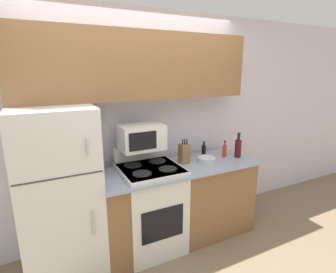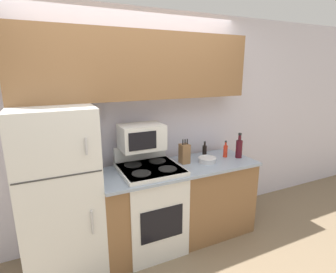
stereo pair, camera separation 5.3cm
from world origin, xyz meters
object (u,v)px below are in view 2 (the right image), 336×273
knife_block (184,153)px  bottle_wine_red (239,148)px  microwave (142,137)px  bottle_hot_sauce (225,151)px  refrigerator (60,193)px  bottle_soy_sauce (205,150)px  stove (151,207)px  bowl (207,160)px

knife_block → bottle_wine_red: bottle_wine_red is taller
microwave → bottle_hot_sauce: (1.02, -0.10, -0.26)m
refrigerator → microwave: refrigerator is taller
bottle_hot_sauce → bottle_soy_sauce: bottle_hot_sauce is taller
refrigerator → microwave: size_ratio=3.59×
bottle_wine_red → refrigerator: bearing=176.9°
refrigerator → bottle_wine_red: refrigerator is taller
refrigerator → stove: refrigerator is taller
knife_block → stove: bearing=-172.6°
bottle_wine_red → bottle_soy_sauce: bottle_wine_red is taller
bottle_wine_red → stove: bearing=177.1°
stove → bowl: (0.68, -0.04, 0.44)m
knife_block → bowl: (0.24, -0.09, -0.08)m
bottle_wine_red → bottle_soy_sauce: size_ratio=1.67×
stove → refrigerator: bearing=176.6°
knife_block → bottle_hot_sauce: bearing=-2.8°
bowl → bottle_hot_sauce: (0.30, 0.07, 0.05)m
microwave → knife_block: (0.47, -0.08, -0.23)m
refrigerator → bottle_hot_sauce: 1.86m
stove → microwave: (-0.04, 0.13, 0.75)m
refrigerator → bottle_wine_red: size_ratio=5.38×
bottle_hot_sauce → bottle_soy_sauce: 0.25m
refrigerator → bottle_wine_red: bearing=-3.1°
stove → knife_block: (0.44, 0.06, 0.52)m
refrigerator → knife_block: refrigerator is taller
microwave → bottle_hot_sauce: 1.05m
bottle_hot_sauce → bowl: bearing=-167.4°
knife_block → refrigerator: bearing=-179.8°
microwave → bottle_wine_red: microwave is taller
stove → bottle_hot_sauce: bearing=1.7°
stove → microwave: microwave is taller
stove → knife_block: bearing=7.4°
stove → bottle_soy_sauce: 0.93m
microwave → bottle_hot_sauce: bearing=-5.7°
microwave → bottle_soy_sauce: (0.82, 0.04, -0.27)m
bowl → knife_block: bearing=158.7°
knife_block → bottle_wine_red: (0.68, -0.11, 0.01)m
bottle_wine_red → bottle_soy_sauce: 0.41m
stove → knife_block: knife_block is taller
microwave → bowl: 0.80m
knife_block → bottle_soy_sauce: size_ratio=1.54×
microwave → bowl: microwave is taller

